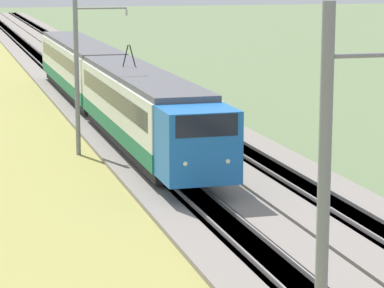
% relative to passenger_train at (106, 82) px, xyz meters
% --- Properties ---
extents(ballast_main, '(240.00, 4.40, 0.30)m').
position_rel_passenger_train_xyz_m(ballast_main, '(8.15, 0.00, -2.21)').
color(ballast_main, gray).
rests_on(ballast_main, ground).
extents(ballast_adjacent, '(240.00, 4.40, 0.30)m').
position_rel_passenger_train_xyz_m(ballast_adjacent, '(8.15, -4.57, -2.21)').
color(ballast_adjacent, gray).
rests_on(ballast_adjacent, ground).
extents(track_main, '(240.00, 1.57, 0.45)m').
position_rel_passenger_train_xyz_m(track_main, '(8.15, 0.00, -2.20)').
color(track_main, '#4C4238').
rests_on(track_main, ground).
extents(track_adjacent, '(240.00, 1.57, 0.45)m').
position_rel_passenger_train_xyz_m(track_adjacent, '(8.15, -4.57, -2.20)').
color(track_adjacent, '#4C4238').
rests_on(track_adjacent, ground).
extents(passenger_train, '(40.44, 2.92, 5.05)m').
position_rel_passenger_train_xyz_m(passenger_train, '(0.00, 0.00, 0.00)').
color(passenger_train, blue).
rests_on(passenger_train, ground).
extents(catenary_mast_near, '(0.22, 2.56, 8.30)m').
position_rel_passenger_train_xyz_m(catenary_mast_near, '(-37.60, 2.94, 1.93)').
color(catenary_mast_near, slate).
rests_on(catenary_mast_near, ground).
extents(catenary_mast_mid, '(0.22, 2.56, 7.87)m').
position_rel_passenger_train_xyz_m(catenary_mast_mid, '(-9.19, 2.93, 1.71)').
color(catenary_mast_mid, slate).
rests_on(catenary_mast_mid, ground).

